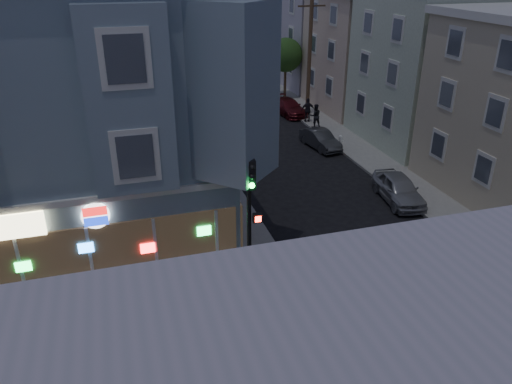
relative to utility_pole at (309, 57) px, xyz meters
name	(u,v)px	position (x,y,z in m)	size (l,w,h in m)	color
ground	(243,337)	(-12.00, -24.00, -4.80)	(120.00, 120.00, 0.00)	black
sidewalk_ne	(430,108)	(11.00, -1.00, -4.72)	(24.00, 42.00, 0.15)	gray
corner_building	(50,103)	(-18.00, -13.02, 1.02)	(14.60, 14.60, 11.40)	gray
row_house_b	(458,62)	(7.50, -8.00, 0.60)	(12.00, 8.60, 10.50)	#B1BFA5
row_house_c	(388,52)	(7.50, 1.00, -0.15)	(12.00, 8.60, 9.00)	#BDAD92
row_house_d	(342,30)	(7.50, 10.00, 0.60)	(12.00, 8.60, 10.50)	#B1AABB
utility_pole	(309,57)	(0.00, 0.00, 0.00)	(2.20, 0.30, 9.00)	#4C3826
street_tree_near	(286,55)	(0.20, 6.00, -0.86)	(3.00, 3.00, 5.30)	#4C3826
street_tree_far	(260,42)	(0.20, 14.00, -0.86)	(3.00, 3.00, 5.30)	#4C3826
running_child	(431,268)	(-4.01, -23.03, -4.14)	(0.48, 0.32, 1.32)	#E7CF76
pedestrian_a	(315,116)	(-0.70, -3.33, -3.76)	(0.86, 0.67, 1.78)	black
pedestrian_b	(308,110)	(-0.70, -1.84, -3.72)	(1.08, 0.45, 1.85)	black
parked_car_a	(399,189)	(-1.30, -16.13, -4.08)	(1.69, 4.20, 1.43)	#A4A6AB
parked_car_b	(320,139)	(-1.98, -7.32, -4.18)	(1.30, 3.74, 1.23)	#383A3D
parked_car_c	(288,107)	(-1.30, 0.94, -4.15)	(1.81, 4.44, 1.29)	maroon
parked_car_d	(256,93)	(-2.55, 6.14, -4.14)	(2.17, 4.71, 1.31)	#A5A9B0
traffic_signal	(251,202)	(-10.93, -21.25, -1.09)	(0.62, 0.59, 5.25)	black
fire_hydrant	(340,140)	(-0.70, -7.76, -4.24)	(0.45, 0.26, 0.78)	white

